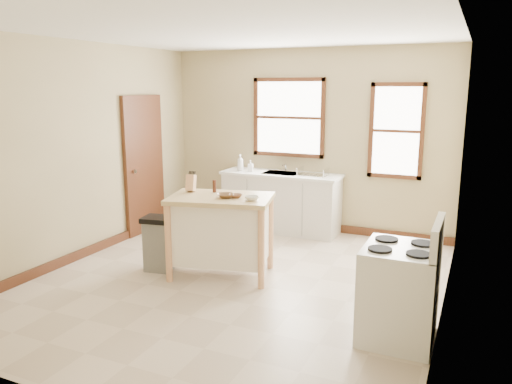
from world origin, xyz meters
TOP-DOWN VIEW (x-y plane):
  - floor at (0.00, 0.00)m, footprint 5.00×5.00m
  - ceiling at (0.00, 0.00)m, footprint 5.00×5.00m
  - wall_back at (0.00, 2.50)m, footprint 4.50×0.04m
  - wall_left at (-2.25, 0.00)m, footprint 0.04×5.00m
  - wall_right at (2.25, 0.00)m, footprint 0.04×5.00m
  - window_main at (-0.30, 2.48)m, footprint 1.17×0.06m
  - window_side at (1.35, 2.48)m, footprint 0.77×0.06m
  - door_left at (-2.21, 1.30)m, footprint 0.06×0.90m
  - baseboard_back at (0.00, 2.47)m, footprint 4.50×0.04m
  - baseboard_left at (-2.22, 0.00)m, footprint 0.04×5.00m
  - sink_counter at (-0.30, 2.20)m, footprint 1.86×0.62m
  - faucet at (-0.30, 2.38)m, footprint 0.03×0.03m
  - soap_bottle_a at (-0.96, 2.11)m, footprint 0.11×0.11m
  - soap_bottle_b at (-0.79, 2.12)m, footprint 0.10×0.10m
  - dish_rack at (0.22, 2.17)m, footprint 0.50×0.42m
  - kitchen_island at (-0.25, 0.14)m, footprint 1.33×1.02m
  - knife_block at (-0.70, 0.22)m, footprint 0.12×0.12m
  - pepper_grinder at (-0.43, 0.31)m, footprint 0.06×0.06m
  - bowl_a at (-0.16, 0.09)m, footprint 0.27×0.27m
  - bowl_b at (-0.06, 0.15)m, footprint 0.21×0.21m
  - bowl_c at (0.17, 0.10)m, footprint 0.16×0.16m
  - trash_bin at (-1.03, -0.04)m, footprint 0.39×0.35m
  - gas_stove at (1.92, -0.58)m, footprint 0.69×0.70m

SIDE VIEW (x-z plane):
  - floor at x=0.00m, z-range 0.00..0.00m
  - baseboard_back at x=0.00m, z-range 0.00..0.12m
  - baseboard_left at x=-2.22m, z-range 0.00..0.12m
  - trash_bin at x=-1.03m, z-range 0.00..0.68m
  - sink_counter at x=-0.30m, z-range 0.00..0.92m
  - kitchen_island at x=-0.25m, z-range 0.00..0.97m
  - gas_stove at x=1.92m, z-range 0.00..1.13m
  - dish_rack at x=0.22m, z-range 0.92..1.03m
  - bowl_b at x=-0.06m, z-range 0.97..1.01m
  - bowl_a at x=-0.16m, z-range 0.97..1.02m
  - bowl_c at x=0.17m, z-range 0.97..1.02m
  - soap_bottle_b at x=-0.79m, z-range 0.92..1.10m
  - faucet at x=-0.30m, z-range 0.92..1.14m
  - pepper_grinder at x=-0.43m, z-range 0.97..1.12m
  - soap_bottle_a at x=-0.96m, z-range 0.92..1.18m
  - door_left at x=-2.21m, z-range 0.00..2.10m
  - knife_block at x=-0.70m, z-range 0.97..1.17m
  - wall_back at x=0.00m, z-range 0.00..2.80m
  - wall_left at x=-2.25m, z-range 0.00..2.80m
  - wall_right at x=2.25m, z-range 0.00..2.80m
  - window_side at x=1.35m, z-range 0.92..2.29m
  - window_main at x=-0.30m, z-range 1.14..2.36m
  - ceiling at x=0.00m, z-range 2.80..2.80m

